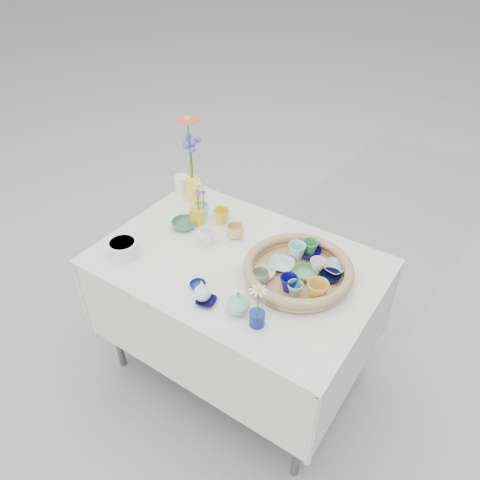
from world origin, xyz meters
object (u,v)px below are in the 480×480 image
Objects in this scene: wicker_tray at (298,271)px; bud_vase_seafoam at (238,302)px; tall_vase_yellow at (194,190)px; display_table at (238,367)px.

wicker_tray is 4.78× the size of bud_vase_seafoam.
bud_vase_seafoam is at bearing -107.96° from wicker_tray.
tall_vase_yellow is at bearing 162.61° from wicker_tray.
bud_vase_seafoam is 0.73× the size of tall_vase_yellow.
display_table is 0.87m from bud_vase_seafoam.
tall_vase_yellow reaches higher than display_table.
display_table is 2.66× the size of wicker_tray.
bud_vase_seafoam is at bearing -55.32° from display_table.
display_table is 1.00m from tall_vase_yellow.
wicker_tray is at bearing 10.12° from display_table.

